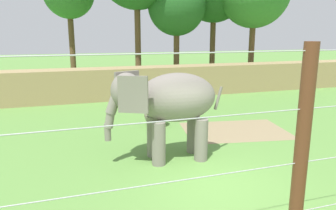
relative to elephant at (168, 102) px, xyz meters
name	(u,v)px	position (x,y,z in m)	size (l,w,h in m)	color
ground_plane	(217,185)	(0.67, -2.10, -1.83)	(120.00, 120.00, 0.00)	#609342
dirt_patch	(235,130)	(3.53, 1.99, -1.83)	(4.11, 2.89, 0.01)	#937F5B
embankment_wall	(127,83)	(0.67, 10.18, -0.90)	(36.00, 1.80, 1.86)	tan
elephant	(168,102)	(0.00, 0.00, 0.00)	(3.74, 1.57, 2.77)	gray
enrichment_ball	(156,114)	(0.66, 3.69, -1.34)	(0.99, 0.99, 0.99)	gray
cable_fence	(294,151)	(0.75, -4.73, 0.04)	(10.94, 0.25, 3.74)	brown
feed_trough	(188,112)	(2.54, 4.65, -1.61)	(1.36, 1.32, 0.44)	slate
tree_far_right	(177,5)	(5.38, 14.34, 4.11)	(4.33, 4.33, 8.25)	brown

